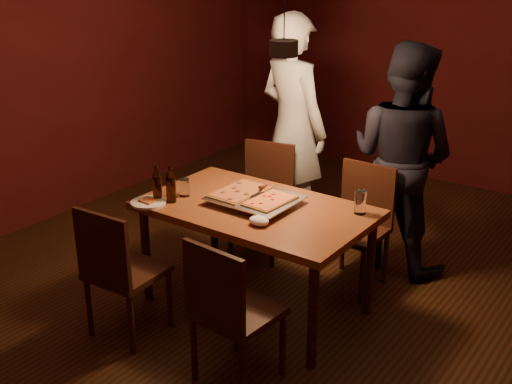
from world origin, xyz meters
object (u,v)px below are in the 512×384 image
Objects in this scene: plate_slice at (148,202)px; diner_white at (293,129)px; chair_near_left at (116,262)px; pendant_lamp at (284,47)px; diner_dark at (402,158)px; chair_near_right at (228,302)px; beer_bottle_a at (157,183)px; chair_far_right at (360,214)px; dining_table at (256,217)px; chair_far_left at (264,189)px; beer_bottle_b at (171,184)px; pizza_tray at (255,200)px.

diner_white is (0.15, 1.53, 0.18)m from plate_slice.
chair_near_left is 0.44× the size of pendant_lamp.
pendant_lamp is at bearing 70.75° from diner_dark.
chair_near_right reaches higher than plate_slice.
diner_white is at bearing 84.24° from plate_slice.
chair_near_left is at bearing -75.69° from beer_bottle_a.
chair_far_right is 1.51m from plate_slice.
dining_table is 0.87m from chair_near_right.
beer_bottle_b is at bearing 75.61° from chair_far_left.
pendant_lamp reaches higher than chair_near_left.
plate_slice is at bearing -146.43° from pizza_tray.
diner_white reaches higher than diner_dark.
chair_near_left is 0.64m from beer_bottle_b.
diner_white is (0.05, 1.41, 0.07)m from beer_bottle_b.
chair_far_right is 0.86m from pizza_tray.
chair_near_right is 0.28× the size of diner_dark.
beer_bottle_a is 1.83m from diner_dark.
chair_near_right is 1.98m from diner_dark.
pizza_tray is 0.71m from plate_slice.
diner_dark is at bearing 63.33° from pizza_tray.
pizza_tray is at bearing 120.24° from chair_near_right.
pizza_tray is 0.32× the size of diner_dark.
pendant_lamp reaches higher than chair_far_right.
pendant_lamp reaches higher than diner_white.
chair_far_left reaches higher than pizza_tray.
diner_dark reaches higher than beer_bottle_a.
chair_far_left is 1.03× the size of chair_near_left.
chair_near_left and chair_near_right have the same top height.
pendant_lamp reaches higher than diner_dark.
pendant_lamp is at bearing 132.63° from diner_white.
pendant_lamp is at bearing 56.54° from chair_far_right.
beer_bottle_b is 0.13× the size of diner_white.
dining_table is at bearing 73.13° from diner_dark.
diner_dark reaches higher than beer_bottle_b.
chair_near_right is 0.88× the size of pizza_tray.
pendant_lamp is (0.08, 0.20, 0.99)m from pizza_tray.
chair_far_right is at bearing 55.25° from pendant_lamp.
beer_bottle_b is 1.05× the size of plate_slice.
chair_far_left is at bearing 122.41° from chair_near_right.
chair_near_left is 0.63m from beer_bottle_a.
diner_dark is (0.97, 1.98, 0.33)m from chair_near_left.
dining_table is 1.26m from diner_white.
pendant_lamp reaches higher than dining_table.
beer_bottle_b reaches higher than chair_near_left.
chair_far_right is 1.39m from beer_bottle_b.
diner_white is (-0.82, 1.93, 0.40)m from chair_near_right.
chair_far_left is 1.10m from diner_dark.
pendant_lamp is (0.51, -0.53, 1.22)m from chair_far_left.
diner_white is (-0.45, 1.15, 0.26)m from dining_table.
pendant_lamp is at bearing 77.57° from dining_table.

